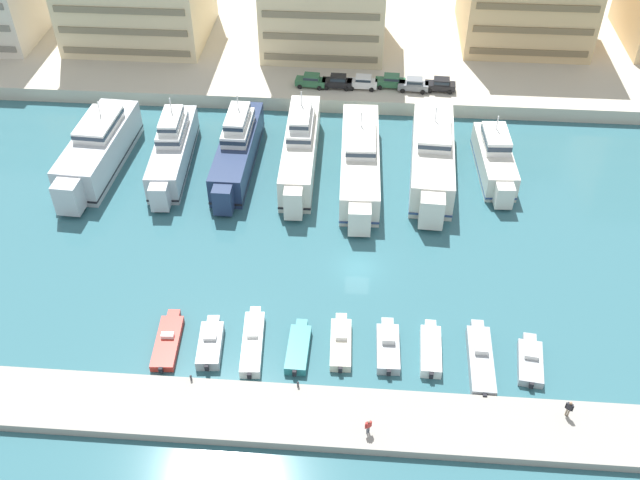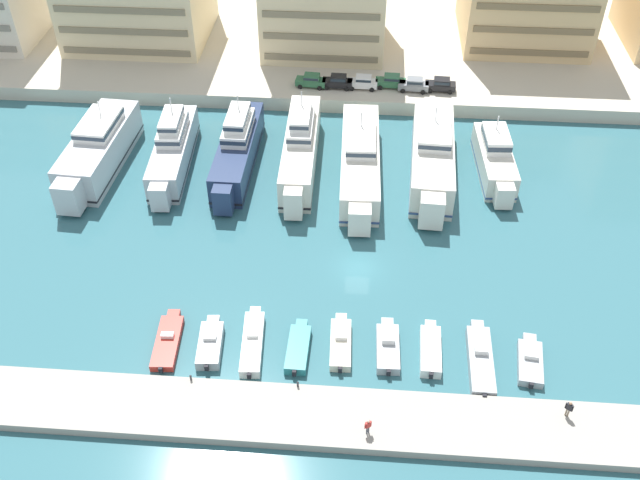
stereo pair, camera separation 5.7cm
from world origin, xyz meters
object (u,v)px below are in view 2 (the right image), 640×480
object	(u,v)px
yacht_silver_left	(173,149)
motorboat_grey_far_right	(530,361)
pedestrian_near_edge	(569,408)
car_green_center_left	(391,81)
motorboat_cream_center	(341,343)
yacht_navy_mid_left	(237,149)
motorboat_red_far_left	(168,341)
motorboat_white_mid_right	(430,350)
car_black_center_right	(441,84)
car_green_far_left	(311,80)
motorboat_grey_center_right	(388,347)
motorboat_grey_left	(210,344)
car_black_left	(338,81)
motorboat_teal_center_left	(298,348)
motorboat_grey_right	(480,360)
car_white_mid_left	(363,82)
yacht_ivory_center_right	(432,157)
yacht_ivory_center	(360,160)
pedestrian_mid_deck	(368,426)
yacht_ivory_center_left	(301,147)
motorboat_white_mid_left	(253,342)
yacht_ivory_mid_right	(495,159)
car_grey_center	(414,84)
yacht_silver_far_left	(98,150)

from	to	relation	value
yacht_silver_left	motorboat_grey_far_right	size ratio (longest dim) A/B	3.08
motorboat_grey_far_right	pedestrian_near_edge	xyz separation A→B (m)	(2.00, -5.91, 1.49)
car_green_center_left	motorboat_cream_center	bearing A→B (deg)	-95.60
yacht_navy_mid_left	motorboat_red_far_left	world-z (taller)	yacht_navy_mid_left
motorboat_white_mid_right	car_black_center_right	world-z (taller)	car_black_center_right
car_green_far_left	motorboat_grey_center_right	bearing A→B (deg)	-76.40
motorboat_grey_left	car_black_left	bearing A→B (deg)	78.74
motorboat_teal_center_left	motorboat_white_mid_right	distance (m)	12.01
car_black_left	motorboat_grey_right	bearing A→B (deg)	-71.30
yacht_silver_left	motorboat_grey_left	distance (m)	30.12
yacht_silver_left	motorboat_white_mid_right	distance (m)	40.77
motorboat_white_mid_right	car_white_mid_left	world-z (taller)	car_white_mid_left
motorboat_teal_center_left	motorboat_grey_right	size ratio (longest dim) A/B	0.73
yacht_ivory_center_right	car_black_left	xyz separation A→B (m)	(-12.18, 16.55, 0.51)
yacht_ivory_center	car_black_center_right	bearing A→B (deg)	59.65
motorboat_grey_center_right	motorboat_white_mid_right	world-z (taller)	motorboat_grey_center_right
motorboat_grey_right	car_green_far_left	xyz separation A→B (m)	(-19.04, 45.50, 2.35)
motorboat_cream_center	pedestrian_mid_deck	world-z (taller)	pedestrian_mid_deck
yacht_ivory_center_left	yacht_ivory_center	bearing A→B (deg)	-11.89
motorboat_grey_center_right	car_white_mid_left	distance (m)	44.89
motorboat_teal_center_left	car_green_center_left	bearing A→B (deg)	79.82
yacht_ivory_center_left	car_white_mid_left	distance (m)	17.48
motorboat_red_far_left	car_green_far_left	world-z (taller)	car_green_far_left
motorboat_white_mid_left	car_white_mid_left	size ratio (longest dim) A/B	1.99
yacht_ivory_center_right	motorboat_grey_center_right	size ratio (longest dim) A/B	3.34
yacht_ivory_mid_right	car_black_left	bearing A→B (deg)	141.30
yacht_ivory_center	motorboat_white_mid_right	distance (m)	28.21
car_white_mid_left	yacht_ivory_mid_right	bearing A→B (deg)	-44.27
yacht_silver_left	motorboat_white_mid_right	bearing A→B (deg)	-42.66
motorboat_white_mid_left	car_grey_center	distance (m)	47.61
motorboat_white_mid_right	car_green_center_left	bearing A→B (deg)	94.74
yacht_silver_far_left	motorboat_grey_left	size ratio (longest dim) A/B	3.18
motorboat_teal_center_left	pedestrian_near_edge	bearing A→B (deg)	-14.39
yacht_silver_far_left	motorboat_red_far_left	size ratio (longest dim) A/B	2.69
car_green_far_left	car_black_center_right	distance (m)	17.64
car_white_mid_left	pedestrian_mid_deck	world-z (taller)	car_white_mid_left
motorboat_grey_center_right	car_green_center_left	world-z (taller)	car_green_center_left
yacht_ivory_center_left	car_grey_center	world-z (taller)	yacht_ivory_center_left
pedestrian_mid_deck	motorboat_teal_center_left	bearing A→B (deg)	126.61
yacht_navy_mid_left	motorboat_red_far_left	size ratio (longest dim) A/B	2.72
yacht_navy_mid_left	yacht_ivory_center	bearing A→B (deg)	-3.60
yacht_navy_mid_left	pedestrian_mid_deck	size ratio (longest dim) A/B	12.01
car_black_center_right	motorboat_white_mid_right	bearing A→B (deg)	-93.81
yacht_ivory_center_right	motorboat_teal_center_left	world-z (taller)	yacht_ivory_center_right
motorboat_grey_left	motorboat_cream_center	world-z (taller)	motorboat_grey_left
yacht_silver_left	pedestrian_mid_deck	xyz separation A→B (m)	(24.46, -36.99, -0.43)
yacht_ivory_center	car_black_left	bearing A→B (deg)	101.85
motorboat_grey_far_right	yacht_ivory_center_left	bearing A→B (deg)	128.66
yacht_navy_mid_left	yacht_ivory_center_left	bearing A→B (deg)	4.44
motorboat_grey_left	yacht_ivory_center_left	bearing A→B (deg)	79.48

